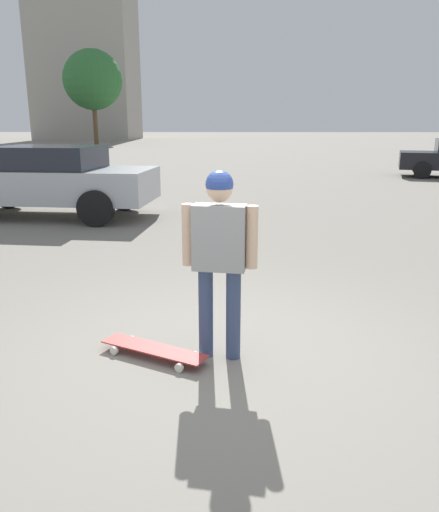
{
  "coord_description": "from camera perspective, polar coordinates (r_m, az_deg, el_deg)",
  "views": [
    {
      "loc": [
        -3.97,
        -0.1,
        1.96
      ],
      "look_at": [
        0.0,
        0.0,
        0.9
      ],
      "focal_mm": 35.0,
      "sensor_mm": 36.0,
      "label": 1
    }
  ],
  "objects": [
    {
      "name": "ground_plane",
      "position": [
        4.43,
        0.0,
        -11.34
      ],
      "size": [
        220.0,
        220.0,
        0.0
      ],
      "primitive_type": "plane",
      "color": "gray"
    },
    {
      "name": "car_parked_near",
      "position": [
        11.36,
        -19.13,
        8.25
      ],
      "size": [
        2.37,
        4.7,
        1.5
      ],
      "rotation": [
        0.0,
        0.0,
        1.48
      ],
      "color": "#ADB2B7",
      "rests_on": "ground_plane"
    },
    {
      "name": "person",
      "position": [
        4.09,
        0.0,
        1.15
      ],
      "size": [
        0.26,
        0.62,
        1.6
      ],
      "rotation": [
        0.0,
        0.0,
        -1.72
      ],
      "color": "#38476B",
      "rests_on": "ground_plane"
    },
    {
      "name": "building_block_distant",
      "position": [
        66.65,
        -15.36,
        25.99
      ],
      "size": [
        9.65,
        11.16,
        30.53
      ],
      "color": "#9E998E",
      "rests_on": "ground_plane"
    },
    {
      "name": "tree_distant",
      "position": [
        49.71,
        -14.29,
        18.93
      ],
      "size": [
        5.39,
        5.39,
        8.48
      ],
      "color": "brown",
      "rests_on": "ground_plane"
    },
    {
      "name": "skateboard",
      "position": [
        4.41,
        -7.52,
        -10.55
      ],
      "size": [
        0.63,
        0.98,
        0.09
      ],
      "rotation": [
        0.0,
        0.0,
        1.11
      ],
      "color": "#A5332D",
      "rests_on": "ground_plane"
    }
  ]
}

